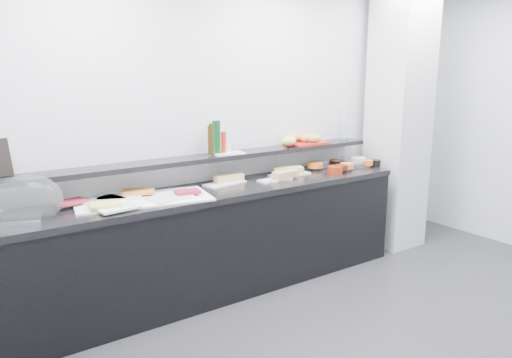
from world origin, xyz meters
TOP-DOWN VIEW (x-y plane):
  - ground at (0.00, 0.00)m, footprint 5.00×5.00m
  - back_wall at (0.00, 2.00)m, footprint 5.00×0.02m
  - column at (1.50, 1.65)m, footprint 0.50×0.50m
  - buffet_cabinet at (-0.70, 1.70)m, footprint 3.60×0.60m
  - counter_top at (-0.70, 1.70)m, footprint 3.62×0.62m
  - wall_shelf at (-0.70, 1.88)m, footprint 3.60×0.25m
  - cloche_base at (-2.23, 1.68)m, footprint 0.47×0.39m
  - cloche_dome at (-2.12, 1.70)m, footprint 0.51×0.39m
  - linen_runner at (-1.31, 1.70)m, footprint 1.07×0.65m
  - platter_meat_a at (-1.59, 1.79)m, footprint 0.34×0.28m
  - food_meat_a at (-1.81, 1.81)m, footprint 0.23×0.17m
  - platter_salmon at (-1.44, 1.84)m, footprint 0.39×0.33m
  - food_salmon at (-1.30, 1.82)m, footprint 0.28×0.23m
  - platter_cheese at (-1.57, 1.54)m, footprint 0.30×0.22m
  - food_cheese at (-1.64, 1.59)m, footprint 0.22×0.16m
  - platter_meat_b at (-1.15, 1.58)m, footprint 0.34×0.26m
  - food_meat_b at (-0.99, 1.60)m, footprint 0.21×0.15m
  - sandwich_plate_left at (-0.53, 1.80)m, footprint 0.40×0.23m
  - sandwich_food_left at (-0.48, 1.82)m, footprint 0.26×0.11m
  - tongs_left at (-0.54, 1.76)m, footprint 0.16×0.03m
  - sandwich_plate_mid at (-0.09, 1.67)m, footprint 0.32×0.15m
  - sandwich_food_mid at (0.02, 1.66)m, footprint 0.27×0.13m
  - tongs_mid at (-0.18, 1.61)m, footprint 0.14×0.10m
  - sandwich_plate_right at (0.15, 1.77)m, footprint 0.40×0.18m
  - sandwich_food_right at (0.14, 1.79)m, footprint 0.30×0.21m
  - tongs_right at (0.16, 1.72)m, footprint 0.16×0.05m
  - bowl_glass_fruit at (0.59, 1.83)m, footprint 0.22×0.22m
  - fill_glass_fruit at (0.51, 1.82)m, footprint 0.20×0.20m
  - bowl_black_jam at (0.78, 1.79)m, footprint 0.17×0.17m
  - fill_black_jam at (0.78, 1.82)m, footprint 0.13×0.13m
  - bowl_glass_cream at (1.00, 1.82)m, footprint 0.22×0.22m
  - fill_glass_cream at (1.06, 1.78)m, footprint 0.21×0.21m
  - bowl_red_jam at (0.55, 1.58)m, footprint 0.18×0.18m
  - fill_red_jam at (0.64, 1.58)m, footprint 0.14×0.14m
  - bowl_glass_salmon at (0.86, 1.62)m, footprint 0.23×0.23m
  - fill_glass_salmon at (0.74, 1.61)m, footprint 0.15×0.15m
  - bowl_black_fruit at (1.12, 1.59)m, footprint 0.14×0.14m
  - fill_black_fruit at (1.03, 1.61)m, footprint 0.12×0.12m
  - condiment_tray at (-0.47, 1.85)m, footprint 0.28×0.19m
  - bottle_green_a at (-0.61, 1.87)m, footprint 0.07×0.07m
  - bottle_brown at (-0.62, 1.87)m, footprint 0.06×0.06m
  - bottle_green_b at (-0.56, 1.88)m, footprint 0.08×0.08m
  - bottle_hot at (-0.49, 1.87)m, footprint 0.05×0.05m
  - shaker_salt at (-0.47, 1.87)m, footprint 0.04×0.04m
  - shaker_pepper at (-0.44, 1.86)m, footprint 0.04×0.04m
  - bread_tray at (0.45, 1.89)m, footprint 0.40×0.28m
  - bread_roll_nw at (0.27, 1.92)m, footprint 0.18×0.15m
  - bread_roll_n at (0.30, 1.94)m, footprint 0.16×0.13m
  - bread_roll_ne at (0.43, 1.98)m, footprint 0.18×0.15m
  - bread_roll_sw at (0.18, 1.81)m, footprint 0.16×0.11m
  - bread_roll_se at (0.49, 1.83)m, footprint 0.17×0.15m
  - bread_roll_midw at (0.24, 1.88)m, footprint 0.13×0.09m
  - bread_roll_mide at (0.44, 1.89)m, footprint 0.14×0.11m
  - carafe at (0.93, 1.87)m, footprint 0.11×0.11m

SIDE VIEW (x-z plane):
  - ground at x=0.00m, z-range 0.00..0.00m
  - buffet_cabinet at x=-0.70m, z-range 0.00..0.85m
  - counter_top at x=-0.70m, z-range 0.85..0.90m
  - linen_runner at x=-1.31m, z-range 0.90..0.91m
  - sandwich_plate_left at x=-0.53m, z-range 0.90..0.91m
  - sandwich_plate_mid at x=-0.09m, z-range 0.90..0.91m
  - sandwich_plate_right at x=0.15m, z-range 0.90..0.91m
  - tongs_left at x=-0.54m, z-range 0.92..0.92m
  - tongs_mid at x=-0.18m, z-range 0.91..0.92m
  - tongs_right at x=0.16m, z-range 0.92..0.92m
  - cloche_base at x=-2.23m, z-range 0.90..0.94m
  - platter_meat_a at x=-1.59m, z-range 0.92..0.93m
  - platter_salmon at x=-1.44m, z-range 0.92..0.93m
  - platter_cheese at x=-1.57m, z-range 0.92..0.93m
  - platter_meat_b at x=-1.15m, z-range 0.92..0.93m
  - bowl_glass_fruit at x=0.59m, z-range 0.90..0.97m
  - bowl_black_jam at x=0.78m, z-range 0.90..0.97m
  - bowl_glass_cream at x=1.00m, z-range 0.90..0.97m
  - bowl_red_jam at x=0.55m, z-range 0.90..0.97m
  - bowl_glass_salmon at x=0.86m, z-range 0.90..0.97m
  - bowl_black_fruit at x=1.12m, z-range 0.90..0.97m
  - food_meat_a at x=-1.81m, z-range 0.93..0.95m
  - food_salmon at x=-1.30m, z-range 0.93..0.95m
  - food_cheese at x=-1.64m, z-range 0.93..0.95m
  - food_meat_b at x=-0.99m, z-range 0.93..0.95m
  - sandwich_food_left at x=-0.48m, z-range 0.91..0.97m
  - sandwich_food_mid at x=0.02m, z-range 0.91..0.97m
  - sandwich_food_right at x=0.14m, z-range 0.91..0.97m
  - fill_glass_fruit at x=0.51m, z-range 0.92..0.97m
  - fill_black_jam at x=0.78m, z-range 0.92..0.97m
  - fill_glass_cream at x=1.06m, z-range 0.92..0.97m
  - fill_red_jam at x=0.64m, z-range 0.92..0.97m
  - fill_glass_salmon at x=0.74m, z-range 0.92..0.97m
  - fill_black_fruit at x=1.03m, z-range 0.92..0.97m
  - cloche_dome at x=-2.12m, z-range 0.86..1.20m
  - wall_shelf at x=-0.70m, z-range 1.11..1.15m
  - condiment_tray at x=-0.47m, z-range 1.15..1.16m
  - bread_tray at x=0.45m, z-range 1.15..1.17m
  - shaker_salt at x=-0.47m, z-range 1.16..1.23m
  - shaker_pepper at x=-0.44m, z-range 1.16..1.23m
  - bread_roll_nw at x=0.27m, z-range 1.17..1.25m
  - bread_roll_n at x=0.30m, z-range 1.17..1.25m
  - bread_roll_ne at x=0.43m, z-range 1.17..1.25m
  - bread_roll_sw at x=0.18m, z-range 1.17..1.25m
  - bread_roll_se at x=0.49m, z-range 1.17..1.25m
  - bread_roll_midw at x=0.24m, z-range 1.17..1.25m
  - bread_roll_mide at x=0.44m, z-range 1.17..1.25m
  - bottle_hot at x=-0.49m, z-range 1.16..1.34m
  - bottle_brown at x=-0.62m, z-range 1.16..1.40m
  - bottle_green_a at x=-0.61m, z-range 1.16..1.42m
  - carafe at x=0.93m, z-range 1.15..1.45m
  - bottle_green_b at x=-0.56m, z-range 1.16..1.44m
  - back_wall at x=0.00m, z-range 0.00..2.70m
  - column at x=1.50m, z-range 0.00..2.70m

